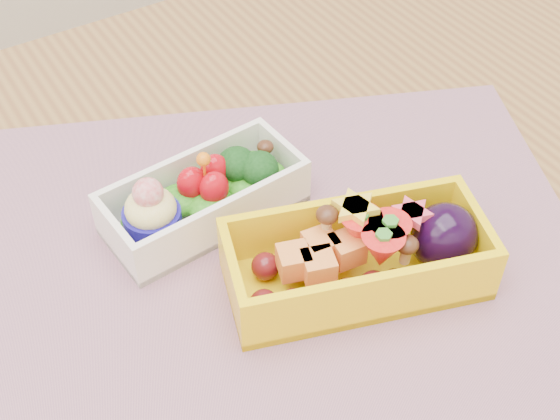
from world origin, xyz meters
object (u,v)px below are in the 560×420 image
table (267,369)px  bento_yellow (363,256)px  placemat (275,255)px  bento_white (203,197)px

table → bento_yellow: bento_yellow is taller
bento_yellow → placemat: bearing=143.2°
placemat → bento_white: (-0.03, 0.06, 0.02)m
table → placemat: (0.02, 0.03, 0.10)m
table → placemat: placemat is taller
placemat → bento_white: bento_white is taller
placemat → bento_white: bearing=113.3°
bento_white → bento_yellow: size_ratio=0.80×
table → bento_yellow: 0.14m
placemat → bento_yellow: size_ratio=2.35×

